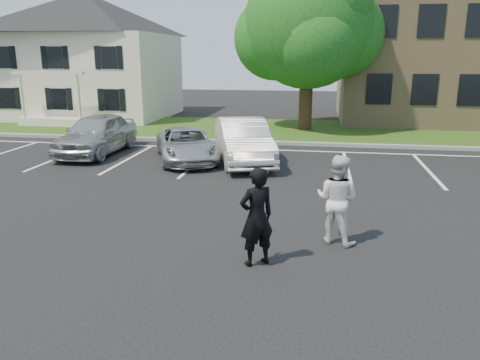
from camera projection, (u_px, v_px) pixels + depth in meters
name	position (u px, v px, depth m)	size (l,w,h in m)	color
ground_plane	(232.00, 249.00, 9.84)	(90.00, 90.00, 0.00)	black
curb	(280.00, 143.00, 21.25)	(40.00, 0.30, 0.15)	gray
grass_strip	(286.00, 130.00, 25.07)	(44.00, 8.00, 0.08)	#2B5011
stall_lines	(309.00, 160.00, 18.15)	(34.00, 5.36, 0.01)	white
house	(88.00, 57.00, 29.93)	(10.30, 9.22, 7.60)	beige
tree	(310.00, 27.00, 23.94)	(7.80, 7.20, 8.80)	black
man_black_suit	(257.00, 217.00, 8.91)	(0.71, 0.47, 1.95)	black
man_white_shirt	(337.00, 199.00, 10.00)	(0.94, 0.73, 1.94)	white
car_silver_west	(97.00, 134.00, 19.11)	(1.94, 4.83, 1.65)	#A9A9AD
car_silver_minivan	(186.00, 145.00, 17.92)	(2.06, 4.46, 1.24)	#ACAEB4
car_white_sedan	(243.00, 141.00, 17.59)	(1.73, 4.96, 1.63)	silver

